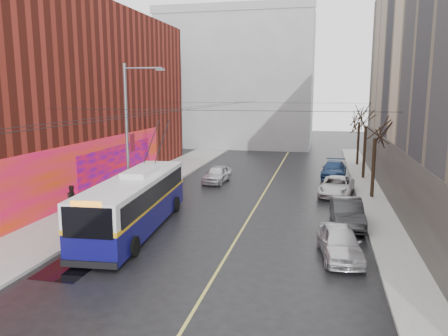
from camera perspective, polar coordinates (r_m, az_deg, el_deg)
The scene contains 21 objects.
ground at distance 17.52m, azimuth -7.07°, elevation -14.78°, with size 140.00×140.00×0.00m, color black.
sidewalk_left at distance 30.99m, azimuth -13.53°, elevation -3.84°, with size 4.00×60.00×0.15m, color gray.
sidewalk_right at distance 28.10m, azimuth 19.52°, elevation -5.56°, with size 2.00×60.00×0.15m, color gray.
lane_line at distance 30.11m, azimuth 4.72°, elevation -4.14°, with size 0.12×50.00×0.01m, color #BFB74C.
building_left at distance 36.06m, azimuth -24.14°, elevation 8.57°, with size 12.11×36.00×14.00m.
building_far at distance 61.05m, azimuth 1.93°, elevation 11.51°, with size 20.50×12.10×18.00m.
streetlight_pole at distance 27.64m, azimuth -12.28°, elevation 4.60°, with size 2.65×0.60×9.00m.
catenary_wires at distance 30.80m, azimuth -2.43°, elevation 7.95°, with size 18.00×60.00×0.22m.
tree_near at distance 31.22m, azimuth 19.21°, elevation 5.10°, with size 3.20×3.20×6.40m.
tree_mid at distance 38.15m, azimuth 18.10°, elevation 6.35°, with size 3.20×3.20×6.68m.
tree_far at distance 45.12m, azimuth 17.30°, elevation 6.73°, with size 3.20×3.20×6.57m.
puddle at distance 20.16m, azimuth -19.00°, elevation -11.85°, with size 2.04×3.48×0.01m, color black.
pigeons_flying at distance 26.78m, azimuth -4.35°, elevation 11.04°, with size 3.22×2.38×1.97m.
trolleybus at distance 23.74m, azimuth -11.51°, elevation -4.34°, with size 3.42×11.74×5.50m.
parked_car_a at distance 20.30m, azimuth 14.88°, elevation -9.33°, with size 1.70×4.22×1.44m, color silver.
parked_car_b at distance 24.97m, azimuth 15.78°, elevation -5.68°, with size 1.58×4.52×1.49m, color #2A2A2C.
parked_car_c at distance 32.20m, azimuth 14.48°, elevation -2.30°, with size 2.19×4.76×1.32m, color silver.
parked_car_d at distance 38.73m, azimuth 14.17°, elevation -0.19°, with size 1.98×4.86×1.41m, color navy.
following_car at distance 35.59m, azimuth -0.92°, elevation -0.80°, with size 1.61×4.00×1.36m, color silver.
pedestrian_a at distance 28.82m, azimuth -15.21°, elevation -3.18°, with size 0.58×0.38×1.58m, color black.
pedestrian_b at distance 27.56m, azimuth -19.15°, elevation -3.88°, with size 0.81×0.63×1.67m, color black.
Camera 1 is at (5.53, -14.94, 7.29)m, focal length 35.00 mm.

